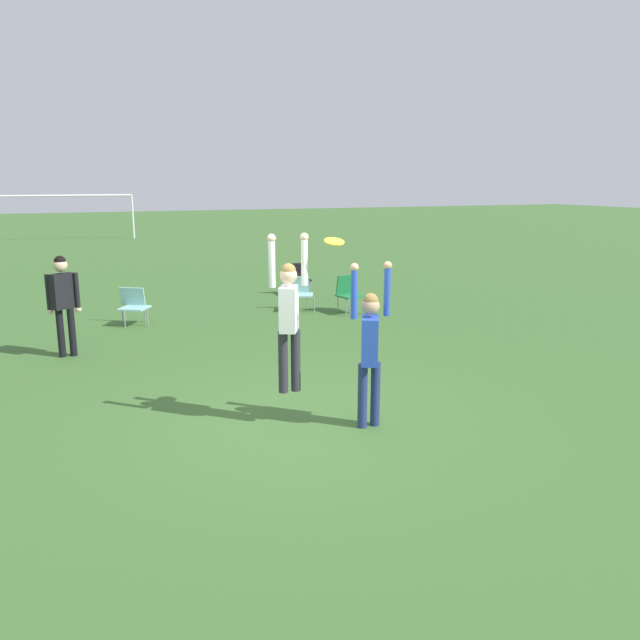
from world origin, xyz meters
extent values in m
plane|color=#3D662D|center=(0.00, 0.00, 0.00)|extent=(120.00, 120.00, 0.00)
cylinder|color=#2D2D38|center=(-0.21, 0.07, 0.82)|extent=(0.12, 0.12, 0.78)
cylinder|color=#2D2D38|center=(-0.05, 0.07, 0.82)|extent=(0.12, 0.12, 0.78)
cube|color=white|center=(-0.13, 0.07, 1.49)|extent=(0.35, 0.42, 0.56)
sphere|color=beige|center=(-0.13, 0.07, 1.90)|extent=(0.21, 0.21, 0.21)
sphere|color=olive|center=(-0.13, 0.07, 1.96)|extent=(0.18, 0.18, 0.18)
cylinder|color=white|center=(-0.34, 0.07, 2.07)|extent=(0.08, 0.08, 0.59)
sphere|color=beige|center=(-0.34, 0.07, 2.36)|extent=(0.10, 0.10, 0.10)
cylinder|color=white|center=(0.08, 0.07, 2.07)|extent=(0.08, 0.08, 0.59)
sphere|color=beige|center=(0.08, 0.07, 2.36)|extent=(0.10, 0.10, 0.10)
cylinder|color=navy|center=(0.67, -0.39, 0.41)|extent=(0.12, 0.12, 0.82)
cylinder|color=navy|center=(0.85, -0.39, 0.41)|extent=(0.12, 0.12, 0.82)
cube|color=blue|center=(0.76, -0.39, 1.12)|extent=(0.36, 0.44, 0.58)
sphere|color=tan|center=(0.76, -0.39, 1.55)|extent=(0.22, 0.22, 0.22)
sphere|color=olive|center=(0.76, -0.39, 1.61)|extent=(0.19, 0.19, 0.19)
cylinder|color=blue|center=(0.53, -0.39, 1.72)|extent=(0.08, 0.08, 0.62)
sphere|color=tan|center=(0.53, -0.39, 2.03)|extent=(0.10, 0.10, 0.10)
cylinder|color=blue|center=(0.98, -0.39, 1.72)|extent=(0.08, 0.08, 0.62)
sphere|color=tan|center=(0.98, -0.39, 2.03)|extent=(0.10, 0.10, 0.10)
cylinder|color=yellow|center=(0.40, -0.09, 2.31)|extent=(0.25, 0.24, 0.08)
cylinder|color=gray|center=(3.26, 5.70, 0.21)|extent=(0.02, 0.02, 0.43)
cylinder|color=gray|center=(3.72, 5.70, 0.21)|extent=(0.02, 0.02, 0.43)
cylinder|color=gray|center=(3.26, 6.16, 0.21)|extent=(0.02, 0.02, 0.43)
cylinder|color=gray|center=(3.72, 6.16, 0.21)|extent=(0.02, 0.02, 0.43)
cube|color=#1E753D|center=(3.49, 5.93, 0.41)|extent=(0.63, 0.63, 0.04)
cube|color=#1E753D|center=(3.49, 6.18, 0.65)|extent=(0.55, 0.21, 0.45)
cylinder|color=gray|center=(-1.54, 6.36, 0.19)|extent=(0.02, 0.02, 0.39)
cylinder|color=gray|center=(-1.08, 6.36, 0.19)|extent=(0.02, 0.02, 0.39)
cylinder|color=gray|center=(-1.54, 6.83, 0.19)|extent=(0.02, 0.02, 0.39)
cylinder|color=gray|center=(-1.08, 6.83, 0.19)|extent=(0.02, 0.02, 0.39)
cube|color=#8CC6C1|center=(-1.31, 6.59, 0.37)|extent=(0.75, 0.75, 0.04)
cube|color=#8CC6C1|center=(-1.31, 6.85, 0.58)|extent=(0.52, 0.37, 0.39)
cylinder|color=gray|center=(3.02, 8.36, 0.22)|extent=(0.02, 0.02, 0.45)
cylinder|color=gray|center=(3.44, 8.36, 0.22)|extent=(0.02, 0.02, 0.45)
cylinder|color=gray|center=(3.02, 8.78, 0.22)|extent=(0.02, 0.02, 0.45)
cylinder|color=gray|center=(3.44, 8.78, 0.22)|extent=(0.02, 0.02, 0.45)
cube|color=black|center=(3.23, 8.57, 0.43)|extent=(0.51, 0.51, 0.04)
cube|color=black|center=(3.23, 8.80, 0.65)|extent=(0.50, 0.12, 0.41)
cylinder|color=gray|center=(2.30, 6.37, 0.20)|extent=(0.02, 0.02, 0.41)
cylinder|color=gray|center=(2.75, 6.37, 0.20)|extent=(0.02, 0.02, 0.41)
cylinder|color=gray|center=(2.30, 6.82, 0.20)|extent=(0.02, 0.02, 0.41)
cylinder|color=gray|center=(2.75, 6.82, 0.20)|extent=(0.02, 0.02, 0.41)
cube|color=#8CC6C1|center=(2.52, 6.60, 0.39)|extent=(0.69, 0.69, 0.04)
cube|color=#8CC6C1|center=(2.52, 6.85, 0.61)|extent=(0.53, 0.30, 0.40)
cylinder|color=black|center=(-2.78, 4.52, 0.43)|extent=(0.12, 0.12, 0.86)
cylinder|color=black|center=(-2.59, 4.52, 0.43)|extent=(0.12, 0.12, 0.86)
cube|color=black|center=(-2.68, 4.52, 1.17)|extent=(0.45, 0.39, 0.61)
sphere|color=beige|center=(-2.68, 4.52, 1.62)|extent=(0.23, 0.23, 0.23)
sphere|color=black|center=(-2.68, 4.52, 1.68)|extent=(0.20, 0.20, 0.20)
cylinder|color=black|center=(-2.91, 4.52, 1.15)|extent=(0.08, 0.08, 0.65)
sphere|color=beige|center=(-2.91, 4.52, 0.82)|extent=(0.10, 0.10, 0.10)
cylinder|color=black|center=(-2.45, 4.52, 1.15)|extent=(0.08, 0.08, 0.65)
sphere|color=beige|center=(-2.45, 4.52, 0.82)|extent=(0.10, 0.10, 0.10)
cylinder|color=white|center=(1.04, 28.24, 1.15)|extent=(0.10, 0.10, 2.30)
cylinder|color=white|center=(-2.46, 28.24, 2.30)|extent=(7.00, 0.10, 0.10)
camera|label=1|loc=(-2.63, -6.98, 3.02)|focal=35.00mm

